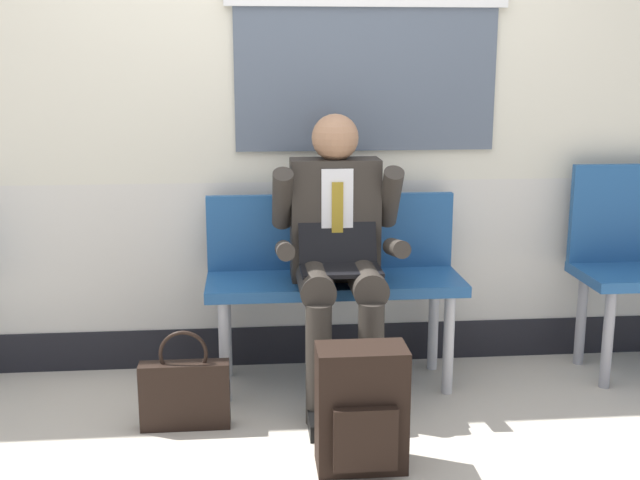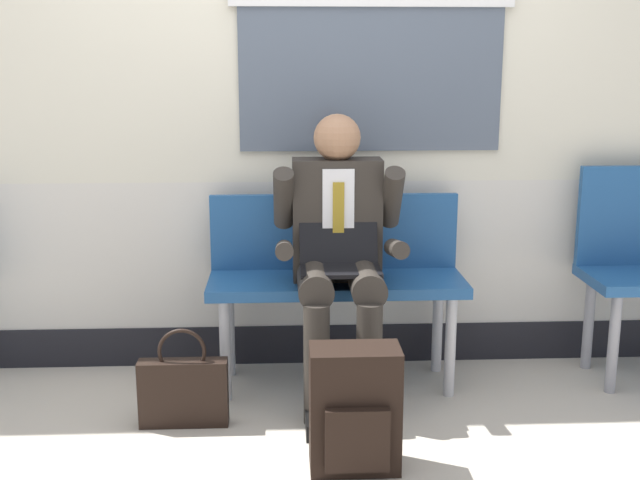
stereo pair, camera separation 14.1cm
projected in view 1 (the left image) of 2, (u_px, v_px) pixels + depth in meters
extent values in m
plane|color=#B2A899|center=(302.00, 409.00, 3.49)|extent=(18.00, 18.00, 0.00)
cube|color=beige|center=(293.00, 252.00, 3.96)|extent=(5.99, 0.12, 0.73)
cube|color=black|center=(294.00, 340.00, 4.07)|extent=(5.99, 0.14, 0.20)
cube|color=#4C5666|center=(367.00, 0.00, 3.66)|extent=(1.24, 0.02, 1.39)
cube|color=silver|center=(368.00, 0.00, 3.65)|extent=(1.32, 0.03, 0.06)
cube|color=navy|center=(335.00, 283.00, 3.65)|extent=(1.18, 0.42, 0.05)
cube|color=navy|center=(331.00, 231.00, 3.78)|extent=(1.18, 0.04, 0.36)
cylinder|color=#B7B7BC|center=(225.00, 352.00, 3.52)|extent=(0.05, 0.05, 0.47)
cylinder|color=#B7B7BC|center=(226.00, 329.00, 3.81)|extent=(0.05, 0.05, 0.47)
cylinder|color=#B7B7BC|center=(448.00, 344.00, 3.61)|extent=(0.05, 0.05, 0.47)
cylinder|color=#B7B7BC|center=(433.00, 323.00, 3.90)|extent=(0.05, 0.05, 0.47)
cylinder|color=gray|center=(608.00, 339.00, 3.68)|extent=(0.05, 0.05, 0.47)
cylinder|color=gray|center=(581.00, 319.00, 3.97)|extent=(0.05, 0.05, 0.47)
cylinder|color=#2D2823|center=(315.00, 281.00, 3.43)|extent=(0.15, 0.40, 0.15)
cylinder|color=#2D2823|center=(319.00, 364.00, 3.31)|extent=(0.11, 0.11, 0.52)
cube|color=black|center=(320.00, 421.00, 3.30)|extent=(0.10, 0.26, 0.07)
cylinder|color=#2D2823|center=(365.00, 280.00, 3.44)|extent=(0.15, 0.40, 0.15)
cylinder|color=#2D2823|center=(371.00, 362.00, 3.33)|extent=(0.11, 0.11, 0.52)
cube|color=black|center=(372.00, 419.00, 3.32)|extent=(0.10, 0.26, 0.07)
cube|color=#2D2823|center=(335.00, 219.00, 3.59)|extent=(0.40, 0.18, 0.55)
cube|color=silver|center=(337.00, 212.00, 3.48)|extent=(0.14, 0.01, 0.39)
cube|color=olive|center=(337.00, 219.00, 3.48)|extent=(0.05, 0.01, 0.33)
sphere|color=#9E7051|center=(335.00, 138.00, 3.51)|extent=(0.21, 0.21, 0.21)
cylinder|color=#2D2823|center=(282.00, 199.00, 3.47)|extent=(0.09, 0.25, 0.30)
cylinder|color=#2D2823|center=(285.00, 250.00, 3.35)|extent=(0.08, 0.27, 0.12)
cylinder|color=#2D2823|center=(390.00, 197.00, 3.52)|extent=(0.09, 0.25, 0.30)
cylinder|color=#2D2823|center=(396.00, 248.00, 3.39)|extent=(0.08, 0.27, 0.12)
cube|color=black|center=(341.00, 270.00, 3.39)|extent=(0.35, 0.22, 0.02)
cube|color=black|center=(337.00, 239.00, 3.50)|extent=(0.35, 0.08, 0.21)
cube|color=black|center=(361.00, 408.00, 2.95)|extent=(0.33, 0.19, 0.48)
cube|color=black|center=(365.00, 439.00, 2.86)|extent=(0.23, 0.04, 0.24)
cube|color=black|center=(185.00, 395.00, 3.29)|extent=(0.37, 0.09, 0.29)
torus|color=black|center=(183.00, 354.00, 3.25)|extent=(0.20, 0.02, 0.20)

